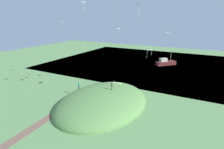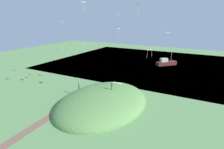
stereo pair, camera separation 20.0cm
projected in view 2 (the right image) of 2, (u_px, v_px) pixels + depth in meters
ground_plane at (117, 93)px, 47.00m from camera, size 160.00×160.00×0.00m
lake_water at (156, 64)px, 75.91m from camera, size 59.06×80.00×0.40m
grass_hill at (102, 104)px, 40.96m from camera, size 24.00×17.56×6.16m
dirt_path at (27, 131)px, 31.11m from camera, size 12.23×2.41×0.04m
boat_on_lake at (166, 63)px, 73.32m from camera, size 7.36×7.01×4.90m
person_watching_kites at (112, 85)px, 40.42m from camera, size 0.45×0.45×1.62m
person_near_shore at (79, 84)px, 44.77m from camera, size 0.46×0.46×1.73m
kite_0 at (139, 5)px, 35.37m from camera, size 1.39×1.31×2.31m
kite_1 at (118, 11)px, 50.16m from camera, size 1.34×1.14×2.09m
kite_3 at (167, 33)px, 47.35m from camera, size 0.99×1.25×1.66m
kite_4 at (152, 50)px, 43.34m from camera, size 0.86×0.83×1.41m
kite_5 at (63, 45)px, 48.26m from camera, size 1.31×1.29×2.01m
kite_6 at (148, 51)px, 49.72m from camera, size 0.89×1.00×2.10m
kite_7 at (84, 45)px, 57.61m from camera, size 0.88×0.95×1.30m
kite_8 at (83, 3)px, 37.95m from camera, size 1.15×1.08×2.02m
kite_9 at (119, 29)px, 50.48m from camera, size 0.93×1.07×1.73m
kite_12 at (62, 21)px, 51.04m from camera, size 0.93×1.10×1.62m
mooring_post at (114, 83)px, 52.50m from camera, size 0.14×0.14×1.07m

